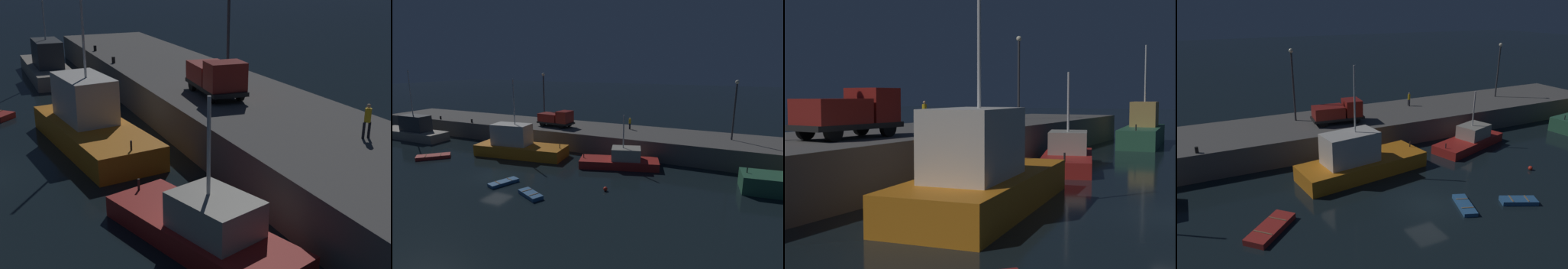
% 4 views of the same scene
% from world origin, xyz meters
% --- Properties ---
extents(pier_quay, '(67.72, 9.01, 2.42)m').
position_xyz_m(pier_quay, '(0.00, 15.79, 1.21)').
color(pier_quay, '#5B5956').
rests_on(pier_quay, ground).
extents(fishing_trawler_red, '(11.94, 4.30, 8.93)m').
position_xyz_m(fishing_trawler_red, '(28.73, 7.41, 1.28)').
color(fishing_trawler_red, '#2D6647').
rests_on(fishing_trawler_red, ground).
extents(fishing_boat_blue, '(11.63, 5.19, 9.42)m').
position_xyz_m(fishing_boat_blue, '(-2.40, 7.01, 1.35)').
color(fishing_boat_blue, orange).
rests_on(fishing_boat_blue, ground).
extents(fishing_boat_orange, '(9.04, 5.22, 5.79)m').
position_xyz_m(fishing_boat_orange, '(10.67, 8.14, 0.78)').
color(fishing_boat_orange, red).
rests_on(fishing_boat_orange, ground).
extents(lamp_post_east, '(0.44, 0.44, 6.95)m').
position_xyz_m(lamp_post_east, '(21.53, 16.28, 6.54)').
color(lamp_post_east, '#38383D').
rests_on(lamp_post_east, pier_quay).
extents(utility_truck, '(5.40, 2.62, 2.33)m').
position_xyz_m(utility_truck, '(-1.29, 14.50, 3.61)').
color(utility_truck, black).
rests_on(utility_truck, pier_quay).
extents(dockworker, '(0.31, 0.43, 1.62)m').
position_xyz_m(dockworker, '(8.74, 17.19, 3.34)').
color(dockworker, black).
rests_on(dockworker, pier_quay).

